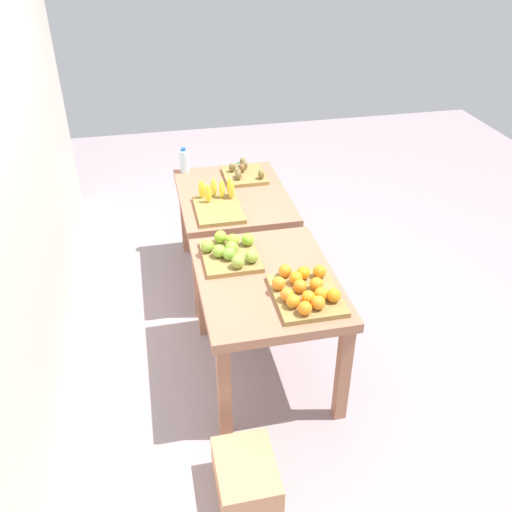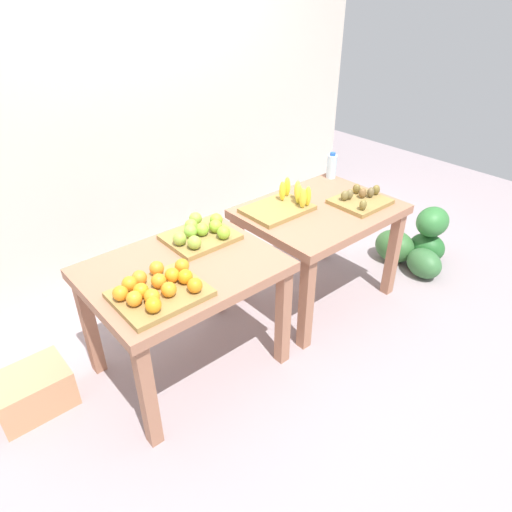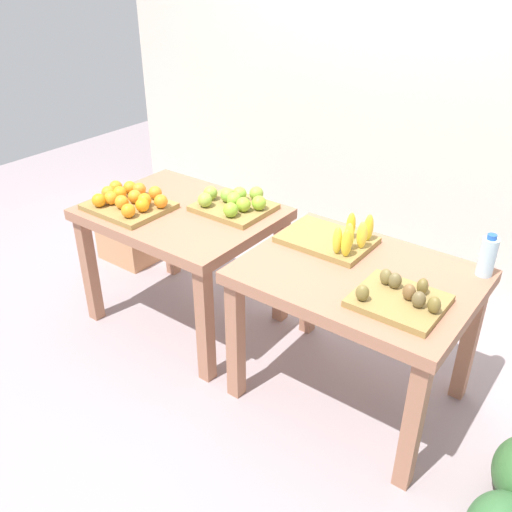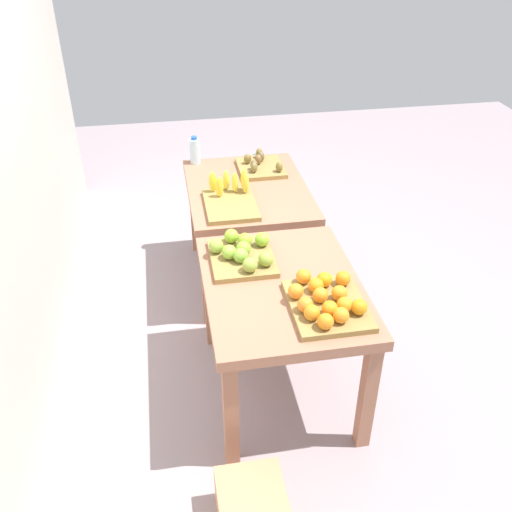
# 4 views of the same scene
# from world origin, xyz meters

# --- Properties ---
(ground_plane) EXTENTS (8.00, 8.00, 0.00)m
(ground_plane) POSITION_xyz_m (0.00, 0.00, 0.00)
(ground_plane) COLOR gray
(back_wall) EXTENTS (4.40, 0.12, 3.00)m
(back_wall) POSITION_xyz_m (0.00, 1.35, 1.50)
(back_wall) COLOR beige
(back_wall) RESTS_ON ground_plane
(display_table_left) EXTENTS (1.04, 0.80, 0.74)m
(display_table_left) POSITION_xyz_m (-0.56, 0.00, 0.63)
(display_table_left) COLOR #9F6A4F
(display_table_left) RESTS_ON ground_plane
(display_table_right) EXTENTS (1.04, 0.80, 0.74)m
(display_table_right) POSITION_xyz_m (0.56, 0.00, 0.63)
(display_table_right) COLOR #9F6A4F
(display_table_right) RESTS_ON ground_plane
(orange_bin) EXTENTS (0.46, 0.36, 0.11)m
(orange_bin) POSITION_xyz_m (-0.80, -0.16, 0.79)
(orange_bin) COLOR olive
(orange_bin) RESTS_ON display_table_left
(apple_bin) EXTENTS (0.41, 0.37, 0.11)m
(apple_bin) POSITION_xyz_m (-0.31, 0.17, 0.79)
(apple_bin) COLOR olive
(apple_bin) RESTS_ON display_table_left
(banana_crate) EXTENTS (0.44, 0.32, 0.17)m
(banana_crate) POSITION_xyz_m (0.34, 0.14, 0.78)
(banana_crate) COLOR olive
(banana_crate) RESTS_ON display_table_right
(kiwi_bin) EXTENTS (0.36, 0.32, 0.10)m
(kiwi_bin) POSITION_xyz_m (0.82, -0.14, 0.77)
(kiwi_bin) COLOR olive
(kiwi_bin) RESTS_ON display_table_right
(water_bottle) EXTENTS (0.07, 0.07, 0.20)m
(water_bottle) POSITION_xyz_m (1.02, 0.31, 0.84)
(water_bottle) COLOR silver
(water_bottle) RESTS_ON display_table_right
(cardboard_produce_box) EXTENTS (0.40, 0.30, 0.24)m
(cardboard_produce_box) POSITION_xyz_m (-1.41, 0.30, 0.12)
(cardboard_produce_box) COLOR tan
(cardboard_produce_box) RESTS_ON ground_plane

